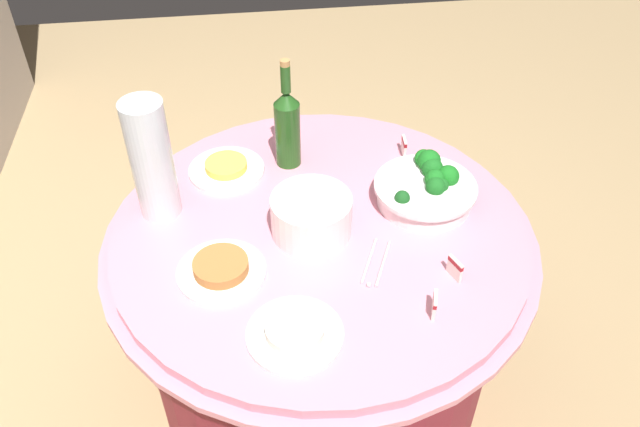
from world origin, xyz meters
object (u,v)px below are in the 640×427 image
at_px(serving_tongs, 375,264).
at_px(food_plate_fried_egg, 226,168).
at_px(food_plate_peanuts, 221,269).
at_px(wine_bottle, 287,126).
at_px(broccoli_bowl, 427,189).
at_px(plate_stack, 311,216).
at_px(decorative_fruit_vase, 153,165).
at_px(label_placard_mid, 404,145).
at_px(label_placard_front, 435,304).
at_px(food_plate_rice, 295,332).
at_px(label_placard_rear, 455,268).

xyz_separation_m(serving_tongs, food_plate_fried_egg, (0.43, 0.36, 0.01)).
bearing_deg(food_plate_peanuts, wine_bottle, -25.61).
distance_m(broccoli_bowl, food_plate_peanuts, 0.60).
relative_size(plate_stack, food_plate_peanuts, 0.95).
relative_size(decorative_fruit_vase, label_placard_mid, 6.18).
bearing_deg(broccoli_bowl, label_placard_mid, 2.91).
height_order(broccoli_bowl, serving_tongs, broccoli_bowl).
distance_m(broccoli_bowl, serving_tongs, 0.30).
height_order(serving_tongs, food_plate_peanuts, food_plate_peanuts).
distance_m(broccoli_bowl, label_placard_mid, 0.22).
relative_size(food_plate_fried_egg, label_placard_front, 4.00).
height_order(broccoli_bowl, food_plate_peanuts, broccoli_bowl).
distance_m(decorative_fruit_vase, label_placard_mid, 0.74).
xyz_separation_m(plate_stack, serving_tongs, (-0.14, -0.14, -0.05)).
height_order(plate_stack, food_plate_rice, plate_stack).
bearing_deg(decorative_fruit_vase, plate_stack, -109.21).
distance_m(decorative_fruit_vase, food_plate_fried_egg, 0.27).
distance_m(plate_stack, wine_bottle, 0.32).
distance_m(food_plate_fried_egg, label_placard_rear, 0.73).
distance_m(plate_stack, food_plate_fried_egg, 0.36).
xyz_separation_m(food_plate_peanuts, label_placard_mid, (0.43, -0.55, 0.02)).
relative_size(wine_bottle, food_plate_rice, 1.53).
relative_size(serving_tongs, label_placard_front, 2.99).
relative_size(food_plate_fried_egg, label_placard_rear, 4.00).
relative_size(plate_stack, label_placard_front, 3.82).
height_order(decorative_fruit_vase, label_placard_rear, decorative_fruit_vase).
xyz_separation_m(decorative_fruit_vase, label_placard_mid, (0.17, -0.71, -0.12)).
xyz_separation_m(food_plate_rice, label_placard_rear, (0.13, -0.40, 0.02)).
bearing_deg(food_plate_rice, decorative_fruit_vase, 33.60).
bearing_deg(plate_stack, food_plate_rice, 166.88).
relative_size(plate_stack, label_placard_mid, 3.82).
distance_m(plate_stack, decorative_fruit_vase, 0.43).
height_order(plate_stack, serving_tongs, plate_stack).
bearing_deg(food_plate_rice, wine_bottle, -4.23).
relative_size(label_placard_mid, label_placard_rear, 1.00).
distance_m(serving_tongs, food_plate_peanuts, 0.38).
bearing_deg(label_placard_mid, plate_stack, 134.04).
height_order(food_plate_fried_egg, label_placard_rear, label_placard_rear).
distance_m(wine_bottle, label_placard_rear, 0.63).
relative_size(plate_stack, decorative_fruit_vase, 0.62).
distance_m(plate_stack, food_plate_peanuts, 0.27).
bearing_deg(wine_bottle, food_plate_fried_egg, 96.76).
xyz_separation_m(serving_tongs, food_plate_rice, (-0.19, 0.22, 0.01)).
distance_m(broccoli_bowl, label_placard_front, 0.40).
xyz_separation_m(wine_bottle, label_placard_front, (-0.62, -0.28, -0.10)).
bearing_deg(broccoli_bowl, label_placard_front, 168.29).
xyz_separation_m(broccoli_bowl, wine_bottle, (0.23, 0.36, 0.09)).
relative_size(broccoli_bowl, decorative_fruit_vase, 0.82).
bearing_deg(food_plate_rice, food_plate_fried_egg, 12.32).
relative_size(plate_stack, wine_bottle, 0.62).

